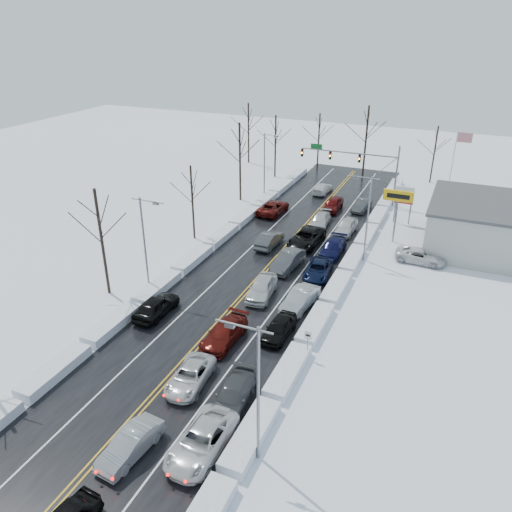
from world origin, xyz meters
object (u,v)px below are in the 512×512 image
at_px(flagpole, 454,164).
at_px(oncoming_car_0, 269,246).
at_px(traffic_signal_mast, 359,161).
at_px(tires_plus_sign, 398,199).

distance_m(flagpole, oncoming_car_0, 27.40).
bearing_deg(traffic_signal_mast, tires_plus_sign, -59.54).
bearing_deg(traffic_signal_mast, oncoming_car_0, -105.70).
bearing_deg(flagpole, tires_plus_sign, -108.44).
distance_m(tires_plus_sign, oncoming_car_0, 14.86).
bearing_deg(flagpole, traffic_signal_mast, -170.27).
bearing_deg(tires_plus_sign, traffic_signal_mast, 120.46).
relative_size(traffic_signal_mast, tires_plus_sign, 2.21).
height_order(tires_plus_sign, flagpole, flagpole).
bearing_deg(flagpole, oncoming_car_0, -129.38).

